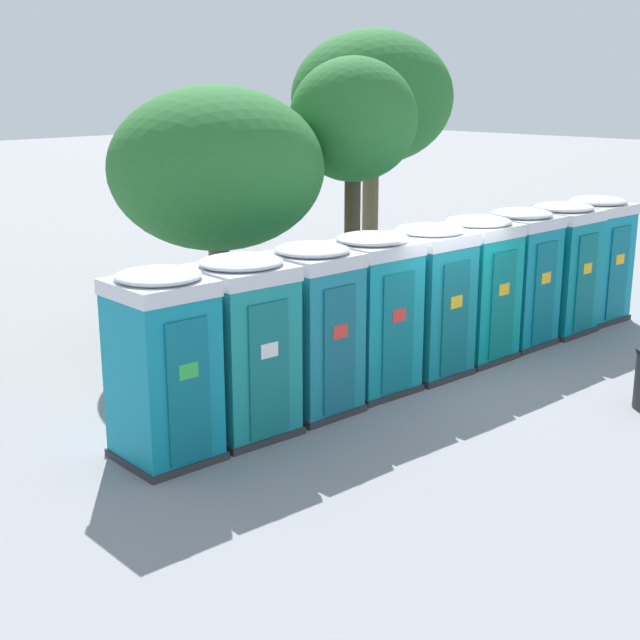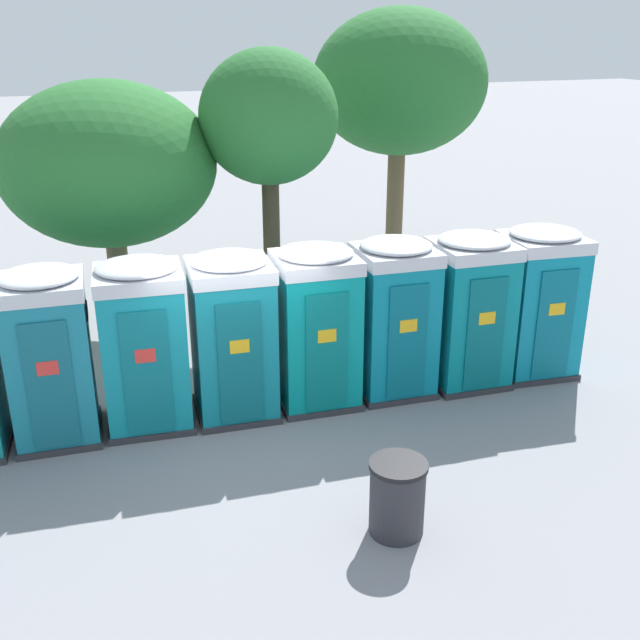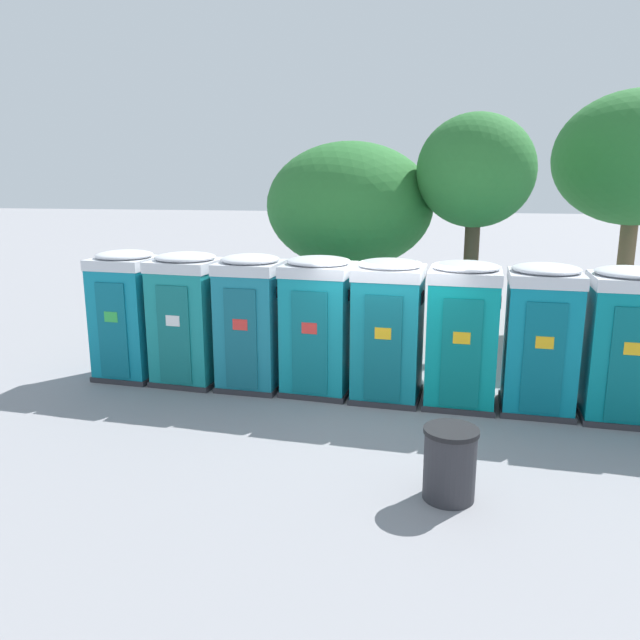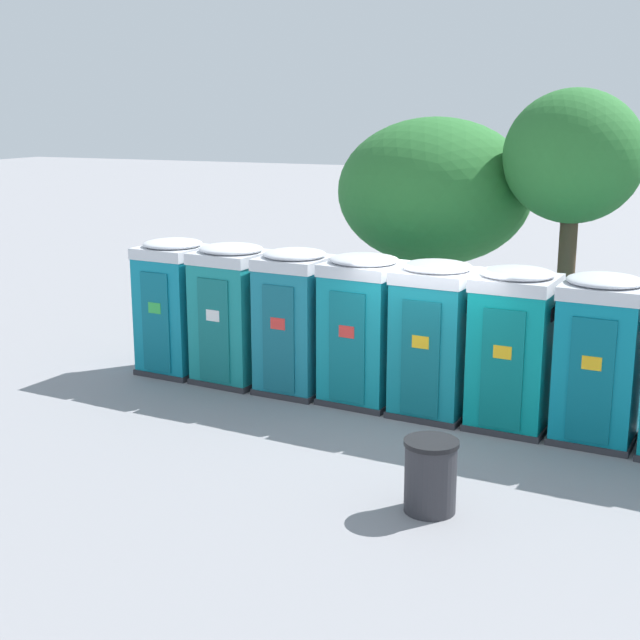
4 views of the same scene
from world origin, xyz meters
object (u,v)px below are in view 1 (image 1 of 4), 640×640
object	(u,v)px
portapotty_2	(312,328)
portapotty_5	(476,287)
portapotty_0	(163,365)
portapotty_4	(428,300)
portapotty_1	(243,345)
portapotty_8	(594,258)
portapotty_6	(518,276)
street_tree_0	(372,99)
street_tree_2	(353,122)
street_tree_1	(216,169)
portapotty_7	(560,267)
portapotty_3	(372,312)

from	to	relation	value
portapotty_2	portapotty_5	distance (m)	3.88
portapotty_0	portapotty_4	distance (m)	5.17
portapotty_1	portapotty_8	size ratio (longest dim) A/B	1.00
portapotty_5	portapotty_8	size ratio (longest dim) A/B	1.00
portapotty_8	portapotty_6	bearing A→B (deg)	175.54
street_tree_0	street_tree_2	size ratio (longest dim) A/B	1.14
portapotty_4	street_tree_1	bearing A→B (deg)	107.26
portapotty_7	street_tree_1	xyz separation A→B (m)	(-5.07, 4.18, 1.97)
street_tree_0	portapotty_3	bearing A→B (deg)	-139.66
portapotty_7	street_tree_1	world-z (taller)	street_tree_1
portapotty_1	street_tree_1	distance (m)	4.89
portapotty_2	portapotty_6	bearing A→B (deg)	-3.82
portapotty_3	portapotty_6	xyz separation A→B (m)	(3.86, -0.29, 0.00)
portapotty_3	portapotty_4	xyz separation A→B (m)	(1.28, -0.15, 0.00)
portapotty_0	street_tree_0	world-z (taller)	street_tree_0
portapotty_5	street_tree_0	bearing A→B (deg)	54.70
portapotty_0	portapotty_6	world-z (taller)	same
street_tree_0	street_tree_2	distance (m)	4.95
portapotty_5	portapotty_4	bearing A→B (deg)	176.60
portapotty_1	portapotty_4	size ratio (longest dim) A/B	1.00
portapotty_2	street_tree_2	world-z (taller)	street_tree_2
portapotty_3	portapotty_4	distance (m)	1.29
portapotty_6	street_tree_1	bearing A→B (deg)	133.22
portapotty_7	portapotty_4	bearing A→B (deg)	175.68
portapotty_4	portapotty_5	distance (m)	1.29
street_tree_1	portapotty_2	bearing A→B (deg)	-110.37
portapotty_2	street_tree_1	size ratio (longest dim) A/B	0.54
portapotty_3	street_tree_1	world-z (taller)	street_tree_1
portapotty_3	portapotty_0	bearing A→B (deg)	176.57
portapotty_3	portapotty_8	xyz separation A→B (m)	(6.44, -0.49, -0.00)
portapotty_7	street_tree_0	bearing A→B (deg)	74.77
portapotty_5	portapotty_8	xyz separation A→B (m)	(3.87, -0.27, -0.00)
portapotty_6	portapotty_8	xyz separation A→B (m)	(2.58, -0.20, -0.00)
portapotty_4	portapotty_0	bearing A→B (deg)	175.80
portapotty_5	street_tree_2	xyz separation A→B (m)	(0.28, 3.14, 2.72)
portapotty_2	portapotty_6	distance (m)	5.17
portapotty_3	portapotty_8	world-z (taller)	same
portapotty_6	street_tree_2	xyz separation A→B (m)	(-1.01, 3.21, 2.72)
street_tree_0	street_tree_1	bearing A→B (deg)	-162.93
portapotty_2	portapotty_6	xyz separation A→B (m)	(5.16, -0.34, -0.00)
portapotty_0	street_tree_1	size ratio (longest dim) A/B	0.54
portapotty_0	portapotty_6	distance (m)	7.75
portapotty_6	street_tree_0	xyz separation A→B (m)	(2.99, 6.11, 3.06)
portapotty_0	portapotty_4	xyz separation A→B (m)	(5.15, -0.38, -0.00)
portapotty_0	portapotty_2	distance (m)	2.58
portapotty_4	portapotty_5	size ratio (longest dim) A/B	1.00
portapotty_2	portapotty_7	world-z (taller)	same
portapotty_1	portapotty_8	bearing A→B (deg)	-3.95
portapotty_5	portapotty_8	world-z (taller)	same
portapotty_6	portapotty_0	bearing A→B (deg)	176.14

